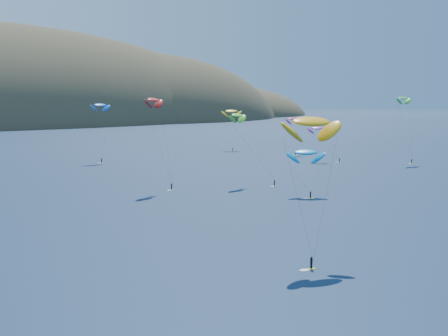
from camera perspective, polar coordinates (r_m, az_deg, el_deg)
name	(u,v)px	position (r m, az deg, el deg)	size (l,w,h in m)	color
kitesurfer_2	(311,122)	(105.61, 7.97, 4.23)	(11.99, 10.17, 26.10)	#FFFE1C
kitesurfer_3	(237,115)	(188.95, 1.23, 4.84)	(11.35, 14.01, 23.07)	#FFFE1C
kitesurfer_4	(100,105)	(256.12, -11.27, 5.67)	(8.86, 8.84, 25.04)	#FFFE1C
kitesurfer_5	(306,152)	(170.23, 7.49, 1.44)	(10.83, 11.19, 14.45)	#FFFE1C
kitesurfer_6	(317,128)	(253.82, 8.54, 3.63)	(9.78, 12.22, 15.62)	#FFFE1C
kitesurfer_8	(294,119)	(280.79, 6.40, 4.50)	(8.67, 6.70, 18.34)	#FFFE1C
kitesurfer_9	(153,100)	(180.01, -6.47, 6.20)	(8.96, 9.32, 27.96)	#FFFE1C
kitesurfer_11	(231,111)	(303.14, 0.67, 5.22)	(11.56, 14.10, 21.26)	#FFFE1C
kitesurfer_13	(404,98)	(257.35, 16.10, 6.14)	(8.22, 7.44, 27.65)	#FFFE1C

